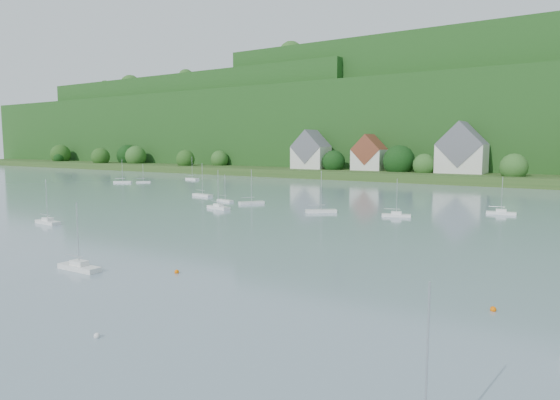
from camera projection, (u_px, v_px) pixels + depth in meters
name	position (u px, v px, depth m)	size (l,w,h in m)	color
far_shore_strip	(455.00, 175.00, 186.99)	(600.00, 60.00, 3.00)	#2B4D1D
forested_ridge	(494.00, 124.00, 241.29)	(620.00, 181.22, 69.89)	#174315
village_building_0	(311.00, 153.00, 205.38)	(14.00, 10.40, 16.00)	silver
village_building_1	(369.00, 155.00, 193.46)	(12.00, 9.36, 14.00)	silver
village_building_2	(462.00, 152.00, 173.32)	(16.00, 11.44, 18.00)	silver
near_sailboat_3	(79.00, 266.00, 51.73)	(5.32, 1.62, 7.13)	white
near_sailboat_6	(48.00, 221.00, 81.84)	(5.54, 1.86, 7.37)	white
mooring_buoy_1	(97.00, 338.00, 33.71)	(0.44, 0.44, 0.44)	silver
mooring_buoy_2	(493.00, 311.00, 39.10)	(0.48, 0.48, 0.48)	#FE6902
mooring_buoy_3	(177.00, 273.00, 50.61)	(0.47, 0.47, 0.47)	#FE6902
far_sailboat_cluster	(413.00, 202.00, 109.05)	(196.22, 72.18, 8.53)	white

